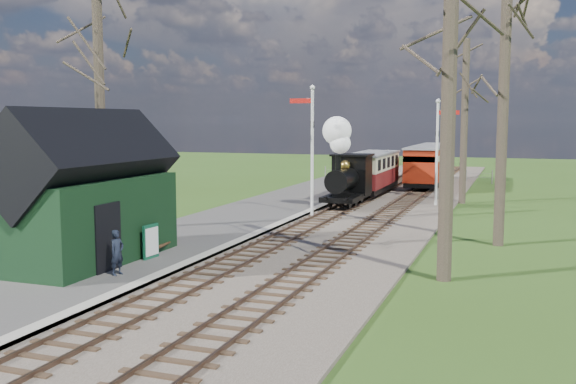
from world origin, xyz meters
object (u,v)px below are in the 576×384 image
Objects in this scene: semaphore_near at (311,141)px; semaphore_far at (438,144)px; bench at (155,241)px; person at (117,252)px; red_carriage_a at (425,166)px; sign_board at (151,241)px; red_carriage_b at (436,161)px; station_shed at (85,195)px; coach at (372,171)px; locomotive at (346,169)px.

semaphore_near reaches higher than semaphore_far.
person is at bearing -77.41° from bench.
red_carriage_a reaches higher than sign_board.
red_carriage_b is (0.00, 5.50, 0.00)m from red_carriage_a.
station_shed reaches higher than coach.
semaphore_far reaches higher than bench.
red_carriage_a reaches higher than coach.
red_carriage_b is at bearing 80.27° from semaphore_near.
sign_board is (-1.79, -11.07, -2.88)m from semaphore_near.
sign_board is (-5.16, -25.22, -0.83)m from red_carriage_a.
locomotive is 6.09m from coach.
semaphore_far is 18.61m from sign_board.
person is at bearing -82.50° from sign_board.
red_carriage_b is at bearing 97.40° from semaphore_far.
red_carriage_a is 4.97× the size of sign_board.
station_shed is 4.84× the size of person.
semaphore_far is 1.05× the size of red_carriage_a.
red_carriage_b reaches higher than sign_board.
bench is 1.08× the size of person.
locomotive is 3.53× the size of person.
station_shed is 22.08m from coach.
red_carriage_b is (2.60, 10.00, 0.03)m from coach.
locomotive is at bearing 2.26° from person.
coach is 10.34m from red_carriage_b.
locomotive is (0.76, 3.58, -1.51)m from semaphore_near.
coach is at bearing 89.89° from locomotive.
station_shed reaches higher than bench.
locomotive is at bearing 78.06° from semaphore_near.
sign_board is 0.84× the size of person.
semaphore_far is at bearing -82.60° from red_carriage_b.
semaphore_near reaches higher than red_carriage_b.
semaphore_far is 5.97m from coach.
semaphore_near is at bearing -94.56° from coach.
locomotive reaches higher than person.
semaphore_near is 9.90m from coach.
locomotive is at bearing 77.86° from bench.
red_carriage_a is at bearing -90.00° from red_carriage_b.
person reaches higher than bench.
bench is at bearing 114.23° from sign_board.
person is (0.30, -2.26, 0.10)m from sign_board.
person is at bearing -33.11° from station_shed.
station_shed is 1.16× the size of red_carriage_a.
station_shed is at bearing -104.77° from red_carriage_a.
station_shed is 20.01m from semaphore_far.
semaphore_far reaches higher than red_carriage_a.
red_carriage_a is 25.76m from sign_board.
semaphore_far reaches higher than red_carriage_b.
red_carriage_b is (6.90, 31.65, -0.69)m from station_shed.
coach is (0.77, 9.65, -2.07)m from semaphore_near.
semaphore_far is 5.16m from locomotive.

